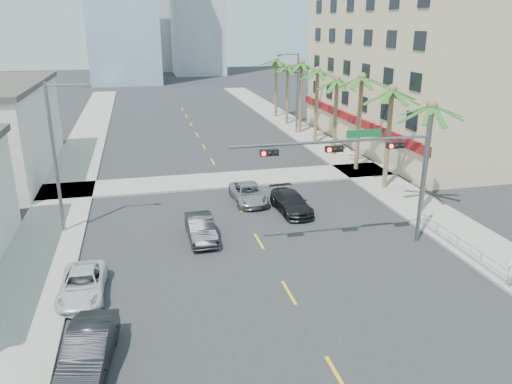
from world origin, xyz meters
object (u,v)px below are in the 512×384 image
traffic_signal_mast (373,160)px  pedestrian (512,271)px  car_parked_mid (89,349)px  car_lane_left (201,228)px  car_lane_center (248,193)px  car_parked_far (82,285)px  car_lane_right (291,202)px

traffic_signal_mast → pedestrian: bearing=-53.5°
car_parked_mid → pedestrian: bearing=11.2°
car_lane_left → car_lane_center: car_lane_left is taller
car_lane_center → car_parked_mid: bearing=-121.6°
traffic_signal_mast → car_lane_left: size_ratio=2.64×
car_lane_center → pedestrian: (9.45, -14.88, 0.34)m
car_lane_center → pedestrian: bearing=-58.5°
car_parked_far → car_lane_center: size_ratio=0.95×
car_lane_center → car_parked_far: bearing=-134.4°
traffic_signal_mast → car_lane_left: (-9.04, 3.14, -4.37)m
traffic_signal_mast → car_lane_right: traffic_signal_mast is taller
car_parked_mid → car_parked_far: (-0.70, 5.29, -0.13)m
car_lane_center → car_lane_right: car_lane_right is taller
car_parked_far → car_lane_center: bearing=47.7°
car_parked_mid → pedestrian: 19.05m
traffic_signal_mast → car_lane_right: bearing=112.5°
traffic_signal_mast → pedestrian: 8.62m
car_lane_left → car_lane_right: (6.46, 3.06, -0.03)m
car_parked_far → car_lane_left: bearing=41.4°
car_parked_far → pedestrian: bearing=-10.4°
car_parked_mid → car_lane_right: (11.91, 13.55, -0.06)m
traffic_signal_mast → car_lane_right: size_ratio=2.41×
car_parked_far → pedestrian: 20.12m
car_lane_right → car_lane_center: bearing=128.7°
car_lane_left → car_lane_center: bearing=52.9°
car_parked_mid → car_lane_left: (5.45, 10.49, -0.04)m
car_lane_center → car_lane_right: 3.49m
traffic_signal_mast → car_parked_mid: 16.81m
traffic_signal_mast → car_parked_mid: (-14.49, -7.35, -4.33)m
car_parked_mid → pedestrian: size_ratio=2.68×
traffic_signal_mast → car_parked_far: (-15.18, -2.06, -4.46)m
car_parked_far → car_lane_center: (10.25, 10.83, 0.03)m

